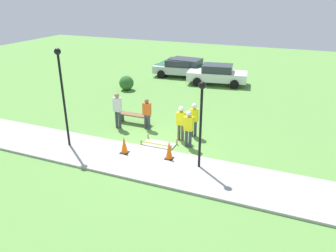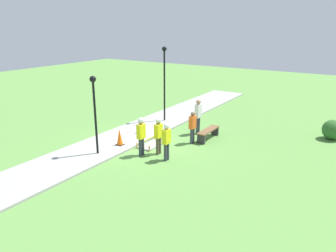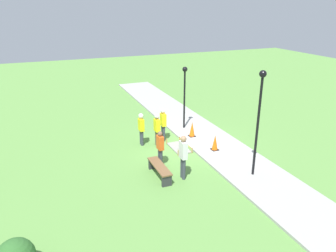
# 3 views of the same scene
# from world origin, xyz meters

# --- Properties ---
(ground_plane) EXTENTS (60.00, 60.00, 0.00)m
(ground_plane) POSITION_xyz_m (0.00, 0.00, 0.00)
(ground_plane) COLOR #5B8E42
(sidewalk) EXTENTS (28.00, 2.66, 0.10)m
(sidewalk) POSITION_xyz_m (0.00, -1.33, 0.05)
(sidewalk) COLOR #9E9E99
(sidewalk) RESTS_ON ground_plane
(wet_concrete_patch) EXTENTS (1.52, 0.77, 0.28)m
(wet_concrete_patch) POSITION_xyz_m (-0.13, 0.51, 0.04)
(wet_concrete_patch) COLOR gray
(wet_concrete_patch) RESTS_ON ground_plane
(traffic_cone_near_patch) EXTENTS (0.34, 0.34, 0.76)m
(traffic_cone_near_patch) POSITION_xyz_m (-1.12, -0.94, 0.48)
(traffic_cone_near_patch) COLOR black
(traffic_cone_near_patch) RESTS_ON sidewalk
(traffic_cone_far_patch) EXTENTS (0.34, 0.34, 0.80)m
(traffic_cone_far_patch) POSITION_xyz_m (0.85, -0.69, 0.50)
(traffic_cone_far_patch) COLOR black
(traffic_cone_far_patch) RESTS_ON sidewalk
(park_bench) EXTENTS (1.78, 0.44, 0.52)m
(park_bench) POSITION_xyz_m (-2.42, 2.40, 0.36)
(park_bench) COLOR #2D2D33
(park_bench) RESTS_ON ground_plane
(worker_supervisor) EXTENTS (0.40, 0.24, 1.67)m
(worker_supervisor) POSITION_xyz_m (1.00, 2.07, 0.98)
(worker_supervisor) COLOR #383D47
(worker_supervisor) RESTS_ON ground_plane
(worker_assistant) EXTENTS (0.40, 0.25, 1.76)m
(worker_assistant) POSITION_xyz_m (1.16, 0.84, 1.04)
(worker_assistant) COLOR #383D47
(worker_assistant) RESTS_ON ground_plane
(worker_trainee) EXTENTS (0.40, 0.25, 1.70)m
(worker_trainee) POSITION_xyz_m (0.60, 1.38, 1.00)
(worker_trainee) COLOR brown
(worker_trainee) RESTS_ON ground_plane
(bystander_in_orange_shirt) EXTENTS (0.40, 0.22, 1.60)m
(bystander_in_orange_shirt) POSITION_xyz_m (-1.45, 1.99, 0.90)
(bystander_in_orange_shirt) COLOR #383D47
(bystander_in_orange_shirt) RESTS_ON ground_plane
(bystander_in_gray_shirt) EXTENTS (0.40, 0.25, 1.87)m
(bystander_in_gray_shirt) POSITION_xyz_m (-2.88, 1.55, 1.08)
(bystander_in_gray_shirt) COLOR #383D47
(bystander_in_gray_shirt) RESTS_ON ground_plane
(lamppost_near) EXTENTS (0.28, 0.28, 3.47)m
(lamppost_near) POSITION_xyz_m (2.20, -0.83, 2.41)
(lamppost_near) COLOR black
(lamppost_near) RESTS_ON sidewalk
(lamppost_far) EXTENTS (0.28, 0.28, 4.33)m
(lamppost_far) POSITION_xyz_m (-3.83, -1.20, 2.89)
(lamppost_far) COLOR black
(lamppost_far) RESTS_ON sidewalk
(shrub_rounded_near) EXTENTS (1.02, 1.02, 1.02)m
(shrub_rounded_near) POSITION_xyz_m (-5.82, 7.70, 0.51)
(shrub_rounded_near) COLOR #2D6028
(shrub_rounded_near) RESTS_ON ground_plane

